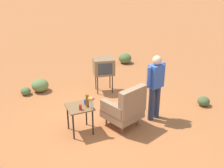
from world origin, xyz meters
name	(u,v)px	position (x,y,z in m)	size (l,w,h in m)	color
ground_plane	(111,126)	(0.00, 0.00, 0.00)	(60.00, 60.00, 0.00)	#AD6033
armchair	(125,108)	(-0.30, 0.15, 0.50)	(0.98, 0.99, 1.06)	brown
side_table	(80,110)	(0.73, -0.07, 0.56)	(0.56, 0.56, 0.66)	black
tv_on_stand	(104,67)	(-0.60, -1.89, 0.78)	(0.68, 0.55, 1.03)	black
person_standing	(155,84)	(-1.12, 0.09, 0.94)	(0.55, 0.30, 1.64)	#2D3347
soda_can_blue	(86,102)	(0.57, -0.11, 0.72)	(0.07, 0.07, 0.12)	blue
bottle_tall_amber	(87,101)	(0.57, 0.02, 0.81)	(0.07, 0.07, 0.30)	brown
soda_can_red	(80,107)	(0.76, 0.08, 0.72)	(0.07, 0.07, 0.12)	red
flower_vase	(91,102)	(0.51, 0.11, 0.80)	(0.15, 0.09, 0.27)	silver
shrub_near	(40,85)	(1.17, -2.66, 0.20)	(0.50, 0.50, 0.39)	olive
shrub_mid	(204,101)	(-2.73, 0.06, 0.13)	(0.33, 0.33, 0.25)	#475B33
shrub_far	(26,91)	(1.61, -2.59, 0.11)	(0.29, 0.29, 0.23)	#516B38
shrub_lone	(125,58)	(-2.32, -3.93, 0.19)	(0.49, 0.49, 0.38)	#516B38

